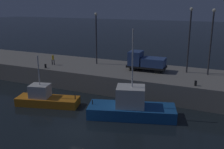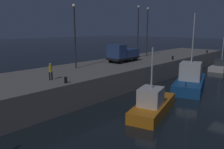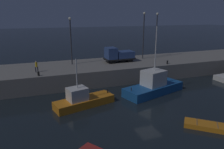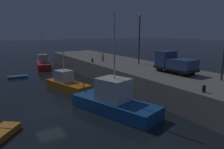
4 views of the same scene
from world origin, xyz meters
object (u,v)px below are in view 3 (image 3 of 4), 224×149
at_px(lamp_post_east, 144,32).
at_px(lamp_post_central, 156,32).
at_px(lamp_post_west, 71,37).
at_px(utility_truck, 118,55).
at_px(dockworker, 36,66).
at_px(fishing_boat_orange, 83,100).
at_px(fishing_trawler_red, 153,86).
at_px(dinghy_red_small, 207,126).
at_px(bollard_west, 167,62).
at_px(bollard_central, 39,74).

height_order(lamp_post_east, lamp_post_central, lamp_post_east).
height_order(lamp_post_west, utility_truck, lamp_post_west).
bearing_deg(dockworker, fishing_boat_orange, -59.58).
bearing_deg(lamp_post_east, fishing_trawler_red, -109.78).
distance_m(lamp_post_west, dockworker, 7.42).
bearing_deg(lamp_post_central, lamp_post_east, 179.48).
distance_m(fishing_boat_orange, lamp_post_east, 19.57).
bearing_deg(lamp_post_central, fishing_boat_orange, -144.77).
xyz_separation_m(dinghy_red_small, lamp_post_west, (-9.45, 20.61, 6.78)).
distance_m(fishing_trawler_red, dockworker, 16.86).
height_order(lamp_post_west, lamp_post_east, lamp_post_east).
xyz_separation_m(fishing_boat_orange, dockworker, (-4.85, 8.26, 2.66)).
relative_size(bollard_west, bollard_central, 1.03).
relative_size(lamp_post_east, dockworker, 5.20).
xyz_separation_m(lamp_post_west, lamp_post_east, (13.31, 0.31, 0.42)).
height_order(utility_truck, bollard_central, utility_truck).
relative_size(dinghy_red_small, bollard_west, 7.06).
height_order(lamp_post_central, dockworker, lamp_post_central).
bearing_deg(fishing_boat_orange, lamp_post_east, 40.07).
bearing_deg(lamp_post_central, bollard_central, -165.23).
relative_size(fishing_boat_orange, lamp_post_west, 0.99).
distance_m(fishing_trawler_red, bollard_central, 15.82).
relative_size(fishing_boat_orange, bollard_central, 13.31).
bearing_deg(bollard_west, dockworker, 174.72).
bearing_deg(bollard_west, fishing_boat_orange, -158.20).
xyz_separation_m(dockworker, bollard_west, (20.71, -1.91, -0.63)).
height_order(lamp_post_west, bollard_central, lamp_post_west).
bearing_deg(utility_truck, lamp_post_central, 8.35).
bearing_deg(bollard_central, fishing_trawler_red, -19.30).
bearing_deg(fishing_trawler_red, bollard_central, 160.70).
bearing_deg(dinghy_red_small, fishing_boat_orange, 138.42).
distance_m(fishing_trawler_red, dinghy_red_small, 10.09).
distance_m(lamp_post_central, bollard_west, 7.17).
xyz_separation_m(lamp_post_west, utility_truck, (7.92, -0.90, -3.21)).
xyz_separation_m(fishing_trawler_red, lamp_post_west, (-9.41, 10.56, 5.92)).
distance_m(lamp_post_west, utility_truck, 8.59).
bearing_deg(lamp_post_west, dockworker, -149.68).
relative_size(fishing_trawler_red, utility_truck, 1.78).
relative_size(fishing_boat_orange, lamp_post_east, 0.89).
relative_size(dinghy_red_small, lamp_post_east, 0.49).
bearing_deg(lamp_post_central, fishing_trawler_red, -121.21).
relative_size(fishing_trawler_red, dinghy_red_small, 2.30).
bearing_deg(lamp_post_west, dinghy_red_small, -65.37).
distance_m(fishing_trawler_red, utility_truck, 10.14).
relative_size(lamp_post_west, utility_truck, 1.43).
bearing_deg(bollard_central, bollard_west, 0.45).
distance_m(lamp_post_central, bollard_central, 22.61).
distance_m(fishing_trawler_red, lamp_post_central, 14.15).
bearing_deg(lamp_post_west, bollard_west, -19.02).
bearing_deg(dockworker, lamp_post_central, 9.39).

